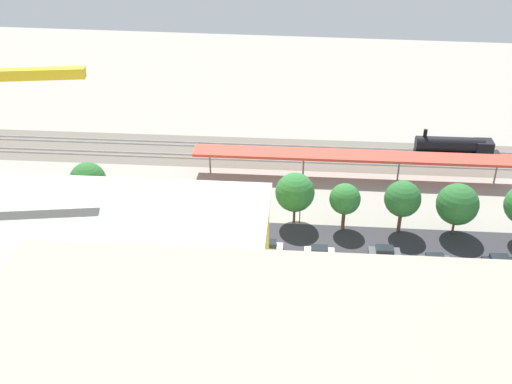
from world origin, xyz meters
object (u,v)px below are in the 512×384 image
(street_tree_4, at_px, (457,204))
(street_tree_5, at_px, (88,180))
(street_tree_0, at_px, (403,199))
(parked_car_2, at_px, (384,253))
(parked_car_4, at_px, (267,247))
(box_truck_0, at_px, (109,248))
(parked_car_0, at_px, (499,262))
(street_tree_1, at_px, (345,199))
(street_tree_2, at_px, (295,192))
(construction_building, at_px, (106,282))
(platform_canopy_near, at_px, (352,156))
(parked_car_3, at_px, (319,253))
(parked_car_1, at_px, (435,261))
(traffic_light, at_px, (300,198))
(locomotive, at_px, (457,147))

(street_tree_4, relative_size, street_tree_5, 1.01)
(street_tree_0, xyz_separation_m, street_tree_4, (-8.02, -0.25, -0.52))
(parked_car_2, relative_size, parked_car_4, 1.01)
(street_tree_4, bearing_deg, box_truck_0, 13.76)
(parked_car_0, xyz_separation_m, street_tree_1, (21.42, -7.39, 4.36))
(street_tree_2, bearing_deg, street_tree_0, 178.11)
(parked_car_4, height_order, construction_building, construction_building)
(platform_canopy_near, xyz_separation_m, street_tree_1, (1.38, 16.34, 0.88))
(street_tree_1, xyz_separation_m, street_tree_5, (39.98, -1.01, 0.12))
(parked_car_0, relative_size, parked_car_3, 1.05)
(parked_car_1, distance_m, street_tree_1, 15.59)
(parked_car_4, relative_size, street_tree_5, 0.55)
(street_tree_5, bearing_deg, construction_building, 114.36)
(parked_car_1, distance_m, traffic_light, 21.48)
(parked_car_3, relative_size, traffic_light, 0.63)
(parked_car_2, relative_size, parked_car_3, 1.05)
(locomotive, distance_m, construction_building, 72.63)
(locomotive, height_order, street_tree_1, street_tree_1)
(parked_car_3, bearing_deg, locomotive, -125.05)
(parked_car_2, distance_m, parked_car_3, 9.22)
(parked_car_1, relative_size, street_tree_2, 0.54)
(street_tree_0, bearing_deg, traffic_light, -1.89)
(parked_car_0, xyz_separation_m, parked_car_4, (32.24, 0.11, 0.01))
(parked_car_1, relative_size, parked_car_3, 1.05)
(street_tree_1, distance_m, street_tree_2, 7.55)
(parked_car_0, height_order, parked_car_4, parked_car_4)
(platform_canopy_near, bearing_deg, street_tree_2, 60.30)
(parked_car_3, xyz_separation_m, street_tree_5, (36.60, -8.97, 4.52))
(locomotive, relative_size, parked_car_0, 3.49)
(box_truck_0, bearing_deg, street_tree_2, -154.04)
(street_tree_5, bearing_deg, parked_car_4, 163.73)
(construction_building, relative_size, box_truck_0, 3.91)
(parked_car_3, bearing_deg, platform_canopy_near, -101.09)
(parked_car_4, distance_m, street_tree_4, 28.71)
(parked_car_3, relative_size, street_tree_1, 0.57)
(street_tree_5, height_order, traffic_light, street_tree_5)
(street_tree_2, xyz_separation_m, street_tree_4, (-23.94, 0.28, -0.29))
(street_tree_1, relative_size, traffic_light, 1.11)
(platform_canopy_near, distance_m, street_tree_5, 44.12)
(parked_car_4, distance_m, street_tree_0, 21.27)
(construction_building, relative_size, traffic_light, 5.37)
(street_tree_5, bearing_deg, traffic_light, 179.51)
(locomotive, xyz_separation_m, construction_building, (48.94, 53.35, 5.71))
(parked_car_1, distance_m, box_truck_0, 45.71)
(street_tree_2, bearing_deg, construction_building, 53.18)
(platform_canopy_near, distance_m, construction_building, 51.60)
(parked_car_3, xyz_separation_m, street_tree_4, (-19.82, -8.44, 4.35))
(parked_car_3, distance_m, street_tree_0, 15.16)
(construction_building, relative_size, street_tree_0, 4.34)
(platform_canopy_near, distance_m, box_truck_0, 44.29)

